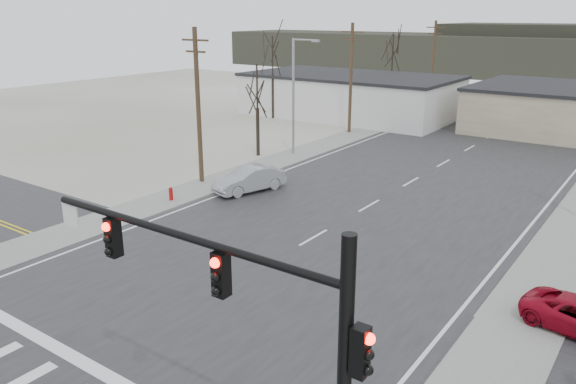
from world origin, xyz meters
name	(u,v)px	position (x,y,z in m)	size (l,w,h in m)	color
ground	(203,302)	(0.00, 0.00, 0.00)	(140.00, 140.00, 0.00)	silver
main_road	(377,202)	(0.00, 15.00, 0.02)	(18.00, 110.00, 0.05)	#252527
cross_road	(203,302)	(0.00, 0.00, 0.02)	(90.00, 10.00, 0.04)	#252527
sidewalk_left	(283,159)	(-10.60, 20.00, 0.03)	(3.00, 90.00, 0.06)	gray
traffic_signal_mast	(263,329)	(7.89, -6.20, 4.67)	(8.95, 0.43, 7.20)	black
fire_hydrant	(171,194)	(-10.20, 8.00, 0.45)	(0.24, 0.24, 0.87)	#A50C0C
building_left_far	(350,95)	(-16.00, 40.00, 2.26)	(22.30, 12.30, 4.50)	silver
upole_left_b	(198,104)	(-11.50, 12.00, 5.22)	(2.20, 0.30, 10.00)	#4C3923
upole_left_c	(351,77)	(-11.50, 32.00, 5.22)	(2.20, 0.30, 10.00)	#4C3923
upole_left_d	(433,62)	(-11.50, 52.00, 5.22)	(2.20, 0.30, 10.00)	#4C3923
streetlight_main	(295,90)	(-10.80, 22.00, 5.09)	(2.40, 0.25, 9.00)	gray
tree_left_near	(257,89)	(-13.00, 20.00, 5.23)	(3.30, 3.30, 7.35)	black
tree_left_far	(393,55)	(-14.00, 46.00, 6.28)	(3.96, 3.96, 8.82)	black
tree_left_mid	(273,58)	(-22.00, 34.00, 6.28)	(3.96, 3.96, 8.82)	black
hill_left	(395,52)	(-35.00, 92.00, 3.50)	(70.00, 18.00, 7.00)	#333026
sedan_crossing	(249,179)	(-7.50, 12.15, 0.82)	(1.65, 4.73, 1.56)	#959A9E
car_far_a	(528,109)	(0.19, 50.83, 0.79)	(2.08, 5.11, 1.48)	black
car_far_b	(455,109)	(-6.41, 46.55, 0.80)	(1.78, 4.41, 1.50)	black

